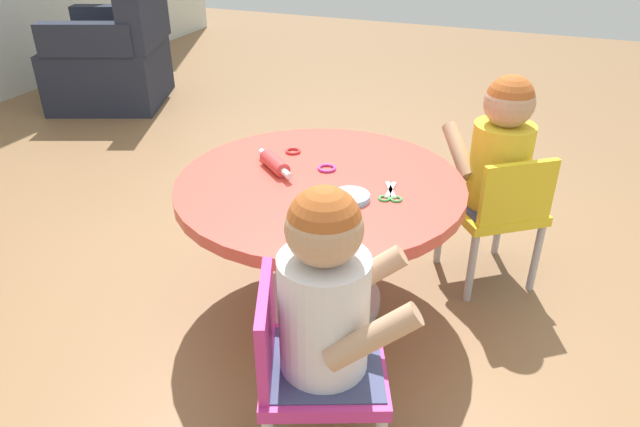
{
  "coord_description": "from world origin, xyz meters",
  "views": [
    {
      "loc": [
        -1.58,
        -0.64,
        1.32
      ],
      "look_at": [
        0.0,
        0.0,
        0.37
      ],
      "focal_mm": 32.69,
      "sensor_mm": 36.0,
      "label": 1
    }
  ],
  "objects_px": {
    "armchair_dark": "(115,58)",
    "rolling_pin": "(275,163)",
    "craft_table": "(320,210)",
    "craft_scissors": "(390,195)",
    "child_chair_right": "(497,210)",
    "seated_child_right": "(501,148)",
    "seated_child_left": "(326,291)",
    "child_chair_left": "(309,367)"
  },
  "relations": [
    {
      "from": "seated_child_right",
      "to": "seated_child_left",
      "type": "bearing_deg",
      "value": 165.25
    },
    {
      "from": "armchair_dark",
      "to": "rolling_pin",
      "type": "distance_m",
      "value": 2.53
    },
    {
      "from": "seated_child_right",
      "to": "armchair_dark",
      "type": "bearing_deg",
      "value": 65.96
    },
    {
      "from": "craft_table",
      "to": "seated_child_left",
      "type": "relative_size",
      "value": 1.85
    },
    {
      "from": "rolling_pin",
      "to": "craft_scissors",
      "type": "xyz_separation_m",
      "value": [
        -0.04,
        -0.41,
        -0.02
      ]
    },
    {
      "from": "craft_table",
      "to": "child_chair_left",
      "type": "distance_m",
      "value": 0.66
    },
    {
      "from": "armchair_dark",
      "to": "rolling_pin",
      "type": "relative_size",
      "value": 4.88
    },
    {
      "from": "craft_table",
      "to": "craft_scissors",
      "type": "height_order",
      "value": "craft_scissors"
    },
    {
      "from": "armchair_dark",
      "to": "craft_scissors",
      "type": "distance_m",
      "value": 2.89
    },
    {
      "from": "seated_child_left",
      "to": "armchair_dark",
      "type": "height_order",
      "value": "armchair_dark"
    },
    {
      "from": "craft_table",
      "to": "armchair_dark",
      "type": "relative_size",
      "value": 1.02
    },
    {
      "from": "child_chair_right",
      "to": "seated_child_right",
      "type": "xyz_separation_m",
      "value": [
        0.03,
        0.02,
        0.23
      ]
    },
    {
      "from": "craft_table",
      "to": "craft_scissors",
      "type": "distance_m",
      "value": 0.27
    },
    {
      "from": "seated_child_left",
      "to": "armchair_dark",
      "type": "relative_size",
      "value": 0.55
    },
    {
      "from": "seated_child_left",
      "to": "child_chair_right",
      "type": "xyz_separation_m",
      "value": [
        0.96,
        -0.29,
        -0.23
      ]
    },
    {
      "from": "craft_table",
      "to": "child_chair_right",
      "type": "xyz_separation_m",
      "value": [
        0.36,
        -0.54,
        -0.08
      ]
    },
    {
      "from": "child_chair_left",
      "to": "armchair_dark",
      "type": "height_order",
      "value": "armchair_dark"
    },
    {
      "from": "child_chair_left",
      "to": "child_chair_right",
      "type": "xyz_separation_m",
      "value": [
        0.98,
        -0.32,
        0.0
      ]
    },
    {
      "from": "rolling_pin",
      "to": "craft_table",
      "type": "bearing_deg",
      "value": -96.24
    },
    {
      "from": "armchair_dark",
      "to": "craft_table",
      "type": "bearing_deg",
      "value": -126.41
    },
    {
      "from": "craft_table",
      "to": "craft_scissors",
      "type": "relative_size",
      "value": 6.69
    },
    {
      "from": "craft_table",
      "to": "seated_child_left",
      "type": "height_order",
      "value": "seated_child_left"
    },
    {
      "from": "child_chair_right",
      "to": "rolling_pin",
      "type": "xyz_separation_m",
      "value": [
        -0.34,
        0.71,
        0.21
      ]
    },
    {
      "from": "armchair_dark",
      "to": "rolling_pin",
      "type": "bearing_deg",
      "value": -128.38
    },
    {
      "from": "armchair_dark",
      "to": "rolling_pin",
      "type": "xyz_separation_m",
      "value": [
        -1.57,
        -1.98,
        0.2
      ]
    },
    {
      "from": "craft_table",
      "to": "child_chair_left",
      "type": "height_order",
      "value": "child_chair_left"
    },
    {
      "from": "seated_child_right",
      "to": "child_chair_left",
      "type": "bearing_deg",
      "value": 163.53
    },
    {
      "from": "seated_child_right",
      "to": "rolling_pin",
      "type": "xyz_separation_m",
      "value": [
        -0.38,
        0.69,
        -0.02
      ]
    },
    {
      "from": "seated_child_left",
      "to": "child_chair_right",
      "type": "distance_m",
      "value": 1.03
    },
    {
      "from": "rolling_pin",
      "to": "craft_scissors",
      "type": "bearing_deg",
      "value": -94.86
    },
    {
      "from": "seated_child_right",
      "to": "craft_scissors",
      "type": "xyz_separation_m",
      "value": [
        -0.41,
        0.28,
        -0.04
      ]
    },
    {
      "from": "craft_scissors",
      "to": "seated_child_right",
      "type": "bearing_deg",
      "value": -34.02
    },
    {
      "from": "craft_scissors",
      "to": "seated_child_left",
      "type": "bearing_deg",
      "value": -178.43
    },
    {
      "from": "seated_child_right",
      "to": "armchair_dark",
      "type": "height_order",
      "value": "armchair_dark"
    },
    {
      "from": "child_chair_right",
      "to": "craft_scissors",
      "type": "xyz_separation_m",
      "value": [
        -0.38,
        0.3,
        0.19
      ]
    },
    {
      "from": "craft_table",
      "to": "child_chair_right",
      "type": "distance_m",
      "value": 0.66
    },
    {
      "from": "child_chair_right",
      "to": "craft_scissors",
      "type": "distance_m",
      "value": 0.52
    },
    {
      "from": "rolling_pin",
      "to": "seated_child_right",
      "type": "bearing_deg",
      "value": -61.41
    },
    {
      "from": "child_chair_left",
      "to": "rolling_pin",
      "type": "height_order",
      "value": "rolling_pin"
    },
    {
      "from": "child_chair_left",
      "to": "craft_scissors",
      "type": "bearing_deg",
      "value": -1.99
    },
    {
      "from": "seated_child_left",
      "to": "armchair_dark",
      "type": "xyz_separation_m",
      "value": [
        2.19,
        2.41,
        -0.22
      ]
    },
    {
      "from": "seated_child_right",
      "to": "craft_table",
      "type": "bearing_deg",
      "value": 127.27
    }
  ]
}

